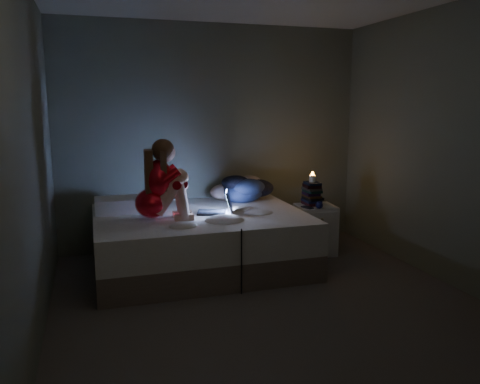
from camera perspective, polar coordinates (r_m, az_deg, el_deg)
name	(u,v)px	position (r m, az deg, el deg)	size (l,w,h in m)	color
floor	(269,305)	(4.25, 3.47, -13.23)	(3.60, 3.80, 0.02)	#4D4642
wall_back	(213,137)	(5.73, -3.21, 6.49)	(3.60, 0.02, 2.60)	#5D6554
wall_front	(427,196)	(2.25, 21.32, -0.45)	(3.60, 0.02, 2.60)	#5D6554
wall_left	(29,161)	(3.68, -23.73, 3.37)	(0.02, 3.80, 2.60)	#5D6554
wall_right	(455,147)	(4.86, 24.10, 4.88)	(0.02, 3.80, 2.60)	#5D6554
bed	(200,240)	(5.05, -4.71, -5.74)	(2.12, 1.59, 0.58)	beige
pillow	(120,205)	(5.16, -14.04, -1.49)	(0.50, 0.36, 0.15)	silver
woman	(151,180)	(4.67, -10.50, 1.42)	(0.49, 0.32, 0.79)	#A0010C
laptop	(214,201)	(4.93, -3.06, -1.13)	(0.36, 0.25, 0.25)	black
clothes_pile	(242,187)	(5.54, 0.19, 0.55)	(0.53, 0.43, 0.32)	navy
nightstand	(315,229)	(5.56, 8.88, -4.41)	(0.42, 0.37, 0.56)	silver
book_stack	(312,192)	(5.50, 8.52, -0.05)	(0.19, 0.25, 0.29)	black
candle	(312,176)	(5.47, 8.57, 1.83)	(0.07, 0.07, 0.08)	beige
phone	(309,208)	(5.35, 8.13, -1.84)	(0.07, 0.14, 0.01)	black
blue_orb	(321,205)	(5.33, 9.53, -1.54)	(0.08, 0.08, 0.08)	#151951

